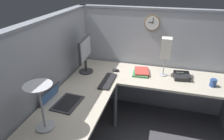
{
  "coord_description": "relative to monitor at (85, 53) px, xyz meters",
  "views": [
    {
      "loc": [
        -2.02,
        -0.39,
        1.99
      ],
      "look_at": [
        0.19,
        0.22,
        0.88
      ],
      "focal_mm": 31.91,
      "sensor_mm": 36.0,
      "label": 1
    }
  ],
  "objects": [
    {
      "name": "wall_clock",
      "position": [
        0.48,
        -0.83,
        0.35
      ],
      "size": [
        0.04,
        0.22,
        0.22
      ],
      "color": "olive"
    },
    {
      "name": "cubicle_wall_right",
      "position": [
        0.53,
        -0.9,
        -0.23
      ],
      "size": [
        0.12,
        2.37,
        1.58
      ],
      "color": "#999EA8",
      "rests_on": "ground"
    },
    {
      "name": "book_stack",
      "position": [
        0.16,
        -0.76,
        -0.27
      ],
      "size": [
        0.3,
        0.24,
        0.04
      ],
      "color": "#3F7F4C",
      "rests_on": "desk"
    },
    {
      "name": "computer_mouse",
      "position": [
        0.13,
        -0.4,
        -0.28
      ],
      "size": [
        0.06,
        0.1,
        0.03
      ],
      "primitive_type": "ellipsoid",
      "color": "black",
      "rests_on": "desk"
    },
    {
      "name": "office_phone",
      "position": [
        0.15,
        -1.31,
        -0.26
      ],
      "size": [
        0.22,
        0.23,
        0.11
      ],
      "color": "#232326",
      "rests_on": "desk"
    },
    {
      "name": "keyboard",
      "position": [
        -0.2,
        -0.38,
        -0.28
      ],
      "size": [
        0.43,
        0.14,
        0.02
      ],
      "primitive_type": "cube",
      "rotation": [
        0.0,
        0.0,
        0.01
      ],
      "color": "#232326",
      "rests_on": "desk"
    },
    {
      "name": "cubicle_wall_back",
      "position": [
        -0.71,
        0.23,
        -0.23
      ],
      "size": [
        2.57,
        0.12,
        1.58
      ],
      "color": "#999EA8",
      "rests_on": "ground"
    },
    {
      "name": "monitor",
      "position": [
        0.0,
        0.0,
        0.0
      ],
      "size": [
        0.46,
        0.2,
        0.5
      ],
      "color": "#38383D",
      "rests_on": "desk"
    },
    {
      "name": "desk_lamp_dome",
      "position": [
        -1.17,
        -0.07,
        0.07
      ],
      "size": [
        0.24,
        0.24,
        0.44
      ],
      "color": "#B7BABF",
      "rests_on": "desk"
    },
    {
      "name": "desk",
      "position": [
        -0.49,
        -0.69,
        -0.39
      ],
      "size": [
        2.35,
        2.15,
        0.73
      ],
      "color": "beige",
      "rests_on": "ground"
    },
    {
      "name": "laptop",
      "position": [
        -0.77,
        -0.0,
        -0.27
      ],
      "size": [
        0.36,
        0.4,
        0.22
      ],
      "color": "#38383D",
      "rests_on": "desk"
    },
    {
      "name": "ground_plane",
      "position": [
        -0.34,
        -0.64,
        -1.02
      ],
      "size": [
        6.8,
        6.8,
        0.0
      ],
      "primitive_type": "plane",
      "color": "#47474C"
    },
    {
      "name": "coffee_mug",
      "position": [
        0.04,
        -1.67,
        -0.25
      ],
      "size": [
        0.08,
        0.08,
        0.1
      ],
      "primitive_type": "cylinder",
      "color": "#2D4C8C",
      "rests_on": "desk"
    },
    {
      "name": "desk_lamp_paper",
      "position": [
        0.19,
        -1.06,
        0.09
      ],
      "size": [
        0.13,
        0.13,
        0.53
      ],
      "color": "#B7BABF",
      "rests_on": "desk"
    }
  ]
}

